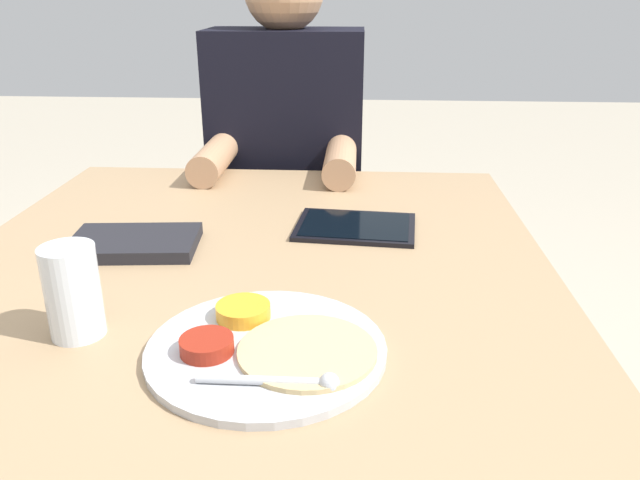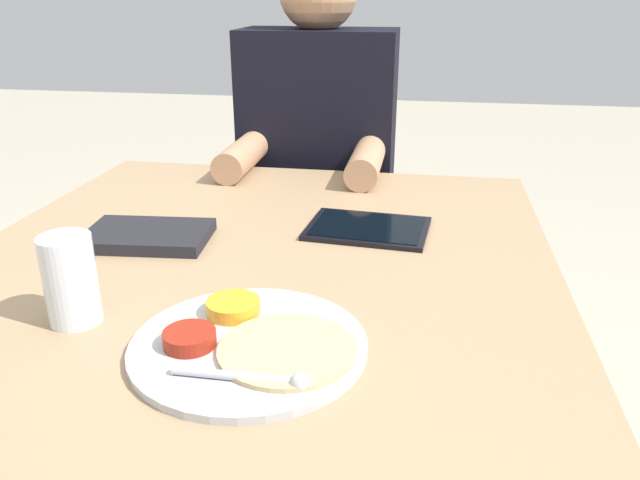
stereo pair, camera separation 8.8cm
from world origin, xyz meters
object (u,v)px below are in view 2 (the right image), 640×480
object	(u,v)px
tablet_device	(368,228)
drinking_glass	(70,280)
red_notebook	(148,236)
thali_tray	(250,343)
person_diner	(318,214)

from	to	relation	value
tablet_device	drinking_glass	distance (m)	0.50
red_notebook	tablet_device	xyz separation A→B (m)	(0.36, 0.11, -0.00)
red_notebook	tablet_device	world-z (taller)	red_notebook
thali_tray	red_notebook	xyz separation A→B (m)	(-0.26, 0.29, 0.00)
drinking_glass	tablet_device	bearing A→B (deg)	48.48
red_notebook	thali_tray	bearing A→B (deg)	-48.88
red_notebook	drinking_glass	xyz separation A→B (m)	(0.02, -0.27, 0.05)
drinking_glass	person_diner	bearing A→B (deg)	80.33
tablet_device	person_diner	size ratio (longest dim) A/B	0.18
thali_tray	person_diner	xyz separation A→B (m)	(-0.08, 0.93, -0.18)
person_diner	drinking_glass	xyz separation A→B (m)	(-0.15, -0.90, 0.22)
thali_tray	tablet_device	size ratio (longest dim) A/B	1.28
tablet_device	person_diner	bearing A→B (deg)	108.74
thali_tray	drinking_glass	distance (m)	0.24
thali_tray	person_diner	distance (m)	0.95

